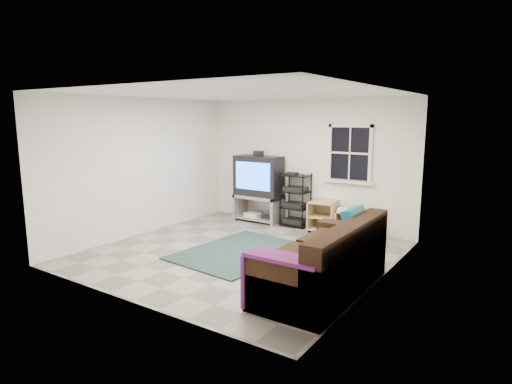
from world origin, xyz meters
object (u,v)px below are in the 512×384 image
Objects in this scene: side_table_right at (350,222)px; av_rack at (295,203)px; side_table_left at (324,215)px; sofa at (325,264)px; tv_unit at (259,183)px.

av_rack is at bearing 166.25° from side_table_right.
side_table_left is 3.01m from sofa.
side_table_left is 0.27× the size of sofa.
av_rack is (0.87, 0.06, -0.35)m from tv_unit.
sofa is at bearing -64.67° from side_table_left.
tv_unit is 2.36× the size of side_table_right.
side_table_left is at bearing 155.10° from side_table_right.
tv_unit reaches higher than side_table_right.
side_table_right is (0.66, -0.31, 0.01)m from side_table_left.
av_rack is at bearing 178.88° from side_table_left.
sofa is at bearing -75.45° from side_table_right.
tv_unit is 0.94m from av_rack.
av_rack reaches higher than side_table_left.
side_table_right is (1.31, -0.32, -0.15)m from av_rack.
tv_unit reaches higher than av_rack.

